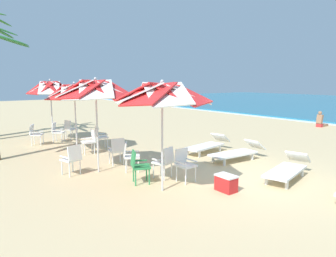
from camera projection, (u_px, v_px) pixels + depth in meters
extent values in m
plane|color=#D3B784|center=(252.00, 180.00, 8.15)|extent=(80.00, 80.00, 0.00)
cylinder|color=silver|center=(162.00, 146.00, 7.21)|extent=(0.05, 0.05, 2.21)
cube|color=red|center=(183.00, 94.00, 6.75)|extent=(1.26, 1.22, 0.52)
cube|color=white|center=(185.00, 93.00, 7.16)|extent=(1.20, 1.31, 0.52)
cube|color=red|center=(174.00, 92.00, 7.49)|extent=(1.22, 1.26, 0.52)
cube|color=white|center=(157.00, 92.00, 7.55)|extent=(1.31, 1.20, 0.52)
cube|color=red|center=(143.00, 93.00, 7.30)|extent=(1.26, 1.22, 0.52)
cube|color=white|center=(138.00, 93.00, 6.89)|extent=(1.20, 1.31, 0.52)
cube|color=red|center=(149.00, 94.00, 6.55)|extent=(1.22, 1.26, 0.52)
cube|color=white|center=(168.00, 94.00, 6.50)|extent=(1.31, 1.20, 0.52)
sphere|color=silver|center=(162.00, 81.00, 6.98)|extent=(0.08, 0.08, 0.08)
cube|color=white|center=(186.00, 166.00, 7.96)|extent=(0.46, 0.46, 0.05)
cube|color=white|center=(181.00, 156.00, 8.08)|extent=(0.11, 0.42, 0.40)
cube|color=white|center=(192.00, 160.00, 8.07)|extent=(0.40, 0.06, 0.03)
cube|color=white|center=(180.00, 163.00, 7.82)|extent=(0.40, 0.06, 0.03)
cylinder|color=white|center=(196.00, 174.00, 7.97)|extent=(0.04, 0.04, 0.41)
cylinder|color=white|center=(186.00, 177.00, 7.75)|extent=(0.04, 0.04, 0.41)
cylinder|color=white|center=(186.00, 171.00, 8.24)|extent=(0.04, 0.04, 0.41)
cylinder|color=white|center=(177.00, 174.00, 8.02)|extent=(0.04, 0.04, 0.41)
cube|color=#2D8C4C|center=(141.00, 167.00, 7.85)|extent=(0.57, 0.57, 0.05)
cube|color=#2D8C4C|center=(133.00, 159.00, 7.77)|extent=(0.42, 0.24, 0.40)
cube|color=#2D8C4C|center=(140.00, 161.00, 8.03)|extent=(0.18, 0.38, 0.03)
cube|color=#2D8C4C|center=(142.00, 165.00, 7.64)|extent=(0.18, 0.38, 0.03)
cylinder|color=#2D8C4C|center=(147.00, 173.00, 8.10)|extent=(0.04, 0.04, 0.41)
cylinder|color=#2D8C4C|center=(149.00, 177.00, 7.77)|extent=(0.04, 0.04, 0.41)
cylinder|color=#2D8C4C|center=(133.00, 174.00, 8.01)|extent=(0.04, 0.04, 0.41)
cylinder|color=#2D8C4C|center=(136.00, 178.00, 7.67)|extent=(0.04, 0.04, 0.41)
cube|color=white|center=(163.00, 162.00, 8.28)|extent=(0.56, 0.56, 0.05)
cube|color=white|center=(169.00, 155.00, 8.13)|extent=(0.23, 0.43, 0.40)
cube|color=white|center=(158.00, 160.00, 8.10)|extent=(0.39, 0.17, 0.03)
cube|color=white|center=(167.00, 157.00, 8.43)|extent=(0.39, 0.17, 0.03)
cylinder|color=white|center=(154.00, 171.00, 8.27)|extent=(0.04, 0.04, 0.41)
cylinder|color=white|center=(161.00, 168.00, 8.56)|extent=(0.04, 0.04, 0.41)
cylinder|color=white|center=(164.00, 173.00, 8.07)|extent=(0.04, 0.04, 0.41)
cylinder|color=white|center=(172.00, 170.00, 8.36)|extent=(0.04, 0.04, 0.41)
cylinder|color=silver|center=(97.00, 134.00, 8.71)|extent=(0.05, 0.05, 2.25)
cube|color=red|center=(111.00, 89.00, 8.25)|extent=(1.23, 1.19, 0.53)
cube|color=white|center=(115.00, 89.00, 8.65)|extent=(1.17, 1.27, 0.53)
cube|color=red|center=(109.00, 89.00, 8.98)|extent=(1.19, 1.23, 0.53)
cube|color=white|center=(95.00, 89.00, 9.03)|extent=(1.27, 1.17, 0.53)
cube|color=red|center=(82.00, 89.00, 8.79)|extent=(1.23, 1.19, 0.53)
cube|color=white|center=(76.00, 89.00, 8.38)|extent=(1.17, 1.27, 0.53)
cube|color=red|center=(81.00, 89.00, 8.06)|extent=(1.19, 1.23, 0.53)
cube|color=white|center=(96.00, 90.00, 8.00)|extent=(1.27, 1.17, 0.53)
sphere|color=silver|center=(95.00, 79.00, 8.47)|extent=(0.08, 0.08, 0.08)
cube|color=white|center=(71.00, 159.00, 8.58)|extent=(0.54, 0.54, 0.05)
cube|color=white|center=(75.00, 153.00, 8.42)|extent=(0.20, 0.43, 0.40)
cube|color=white|center=(64.00, 157.00, 8.40)|extent=(0.39, 0.14, 0.03)
cube|color=white|center=(77.00, 154.00, 8.72)|extent=(0.39, 0.14, 0.03)
cylinder|color=white|center=(62.00, 168.00, 8.58)|extent=(0.04, 0.04, 0.41)
cylinder|color=white|center=(73.00, 165.00, 8.86)|extent=(0.04, 0.04, 0.41)
cylinder|color=white|center=(69.00, 170.00, 8.37)|extent=(0.04, 0.04, 0.41)
cylinder|color=white|center=(80.00, 167.00, 8.65)|extent=(0.04, 0.04, 0.41)
cube|color=white|center=(132.00, 157.00, 8.90)|extent=(0.61, 0.61, 0.05)
cube|color=white|center=(125.00, 149.00, 8.85)|extent=(0.40, 0.31, 0.40)
cube|color=white|center=(133.00, 151.00, 9.08)|extent=(0.25, 0.36, 0.03)
cube|color=white|center=(132.00, 154.00, 8.69)|extent=(0.25, 0.36, 0.03)
cylinder|color=white|center=(139.00, 163.00, 9.13)|extent=(0.04, 0.04, 0.41)
cylinder|color=white|center=(138.00, 166.00, 8.78)|extent=(0.04, 0.04, 0.41)
cylinder|color=white|center=(127.00, 163.00, 9.10)|extent=(0.04, 0.04, 0.41)
cylinder|color=white|center=(126.00, 166.00, 8.75)|extent=(0.04, 0.04, 0.41)
cube|color=white|center=(116.00, 151.00, 9.65)|extent=(0.51, 0.51, 0.05)
cube|color=white|center=(118.00, 145.00, 9.44)|extent=(0.17, 0.43, 0.40)
cube|color=white|center=(110.00, 148.00, 9.54)|extent=(0.40, 0.11, 0.03)
cube|color=white|center=(122.00, 147.00, 9.72)|extent=(0.40, 0.11, 0.03)
cylinder|color=white|center=(110.00, 157.00, 9.76)|extent=(0.04, 0.04, 0.41)
cylinder|color=white|center=(120.00, 156.00, 9.92)|extent=(0.04, 0.04, 0.41)
cylinder|color=white|center=(113.00, 160.00, 9.45)|extent=(0.04, 0.04, 0.41)
cylinder|color=white|center=(124.00, 158.00, 9.61)|extent=(0.04, 0.04, 0.41)
cylinder|color=silver|center=(76.00, 124.00, 11.30)|extent=(0.05, 0.05, 2.05)
cube|color=red|center=(85.00, 92.00, 10.85)|extent=(1.19, 1.14, 0.54)
cube|color=white|center=(89.00, 92.00, 11.24)|extent=(1.14, 1.20, 0.54)
cube|color=red|center=(85.00, 91.00, 11.56)|extent=(1.14, 1.19, 0.54)
cube|color=white|center=(75.00, 91.00, 11.61)|extent=(1.20, 1.14, 0.54)
cube|color=red|center=(64.00, 91.00, 11.37)|extent=(1.19, 1.14, 0.54)
cube|color=white|center=(59.00, 92.00, 10.98)|extent=(1.14, 1.20, 0.54)
cube|color=red|center=(63.00, 92.00, 10.66)|extent=(1.14, 1.19, 0.54)
cube|color=white|center=(74.00, 92.00, 10.61)|extent=(1.20, 1.14, 0.54)
sphere|color=silver|center=(74.00, 83.00, 11.06)|extent=(0.08, 0.08, 0.08)
cube|color=white|center=(88.00, 142.00, 11.03)|extent=(0.50, 0.50, 0.05)
cube|color=white|center=(93.00, 135.00, 11.09)|extent=(0.43, 0.15, 0.40)
cube|color=white|center=(89.00, 140.00, 10.84)|extent=(0.10, 0.40, 0.03)
cube|color=white|center=(87.00, 138.00, 11.19)|extent=(0.10, 0.40, 0.03)
cylinder|color=white|center=(85.00, 150.00, 10.83)|extent=(0.04, 0.04, 0.41)
cylinder|color=white|center=(82.00, 148.00, 11.14)|extent=(0.04, 0.04, 0.41)
cylinder|color=white|center=(94.00, 149.00, 11.00)|extent=(0.04, 0.04, 0.41)
cylinder|color=white|center=(92.00, 147.00, 11.31)|extent=(0.04, 0.04, 0.41)
cube|color=white|center=(102.00, 137.00, 11.94)|extent=(0.51, 0.51, 0.05)
cube|color=white|center=(96.00, 132.00, 11.82)|extent=(0.43, 0.16, 0.40)
cube|color=white|center=(100.00, 134.00, 12.10)|extent=(0.11, 0.40, 0.03)
cube|color=white|center=(103.00, 135.00, 11.75)|extent=(0.11, 0.40, 0.03)
cylinder|color=white|center=(105.00, 142.00, 12.21)|extent=(0.04, 0.04, 0.41)
cylinder|color=white|center=(108.00, 143.00, 11.90)|extent=(0.04, 0.04, 0.41)
cylinder|color=white|center=(96.00, 143.00, 12.05)|extent=(0.04, 0.04, 0.41)
cylinder|color=white|center=(99.00, 144.00, 11.74)|extent=(0.04, 0.04, 0.41)
cylinder|color=silver|center=(52.00, 117.00, 13.31)|extent=(0.05, 0.05, 2.14)
cube|color=red|center=(58.00, 88.00, 12.87)|extent=(1.10, 1.05, 0.55)
cube|color=white|center=(62.00, 88.00, 13.23)|extent=(1.06, 1.08, 0.55)
cube|color=red|center=(60.00, 87.00, 13.53)|extent=(1.05, 1.10, 0.55)
cube|color=white|center=(52.00, 87.00, 13.58)|extent=(1.08, 1.06, 0.55)
cube|color=red|center=(43.00, 87.00, 13.36)|extent=(1.10, 1.05, 0.55)
cube|color=white|center=(38.00, 88.00, 12.99)|extent=(1.06, 1.08, 0.55)
cube|color=red|center=(40.00, 88.00, 12.69)|extent=(1.05, 1.10, 0.55)
cube|color=white|center=(49.00, 88.00, 12.64)|extent=(1.08, 1.06, 0.55)
sphere|color=silver|center=(50.00, 80.00, 13.06)|extent=(0.08, 0.08, 0.08)
cube|color=white|center=(37.00, 135.00, 12.53)|extent=(0.60, 0.60, 0.05)
cube|color=white|center=(32.00, 129.00, 12.47)|extent=(0.41, 0.29, 0.40)
cube|color=white|center=(38.00, 131.00, 12.71)|extent=(0.23, 0.36, 0.03)
cube|color=white|center=(35.00, 133.00, 12.32)|extent=(0.23, 0.36, 0.03)
cylinder|color=white|center=(43.00, 139.00, 12.76)|extent=(0.04, 0.04, 0.41)
cylinder|color=white|center=(41.00, 141.00, 12.42)|extent=(0.04, 0.04, 0.41)
cylinder|color=white|center=(34.00, 139.00, 12.72)|extent=(0.04, 0.04, 0.41)
cylinder|color=white|center=(32.00, 141.00, 12.37)|extent=(0.04, 0.04, 0.41)
cube|color=white|center=(71.00, 129.00, 13.90)|extent=(0.55, 0.55, 0.05)
cube|color=white|center=(67.00, 125.00, 13.71)|extent=(0.43, 0.22, 0.40)
cube|color=white|center=(69.00, 127.00, 14.00)|extent=(0.16, 0.39, 0.03)
cube|color=white|center=(74.00, 127.00, 13.77)|extent=(0.16, 0.39, 0.03)
cylinder|color=white|center=(72.00, 133.00, 14.18)|extent=(0.04, 0.04, 0.41)
cylinder|color=white|center=(77.00, 134.00, 13.98)|extent=(0.04, 0.04, 0.41)
cylinder|color=white|center=(66.00, 134.00, 13.90)|extent=(0.04, 0.04, 0.41)
cylinder|color=white|center=(71.00, 135.00, 13.70)|extent=(0.04, 0.04, 0.41)
cube|color=white|center=(59.00, 132.00, 13.12)|extent=(0.61, 0.61, 0.05)
cube|color=white|center=(54.00, 127.00, 13.07)|extent=(0.40, 0.32, 0.40)
cube|color=white|center=(60.00, 129.00, 13.30)|extent=(0.26, 0.35, 0.03)
cube|color=white|center=(57.00, 130.00, 12.90)|extent=(0.26, 0.35, 0.03)
cylinder|color=white|center=(64.00, 137.00, 13.33)|extent=(0.04, 0.04, 0.41)
cylinder|color=white|center=(62.00, 138.00, 12.99)|extent=(0.04, 0.04, 0.41)
cylinder|color=white|center=(56.00, 137.00, 13.32)|extent=(0.04, 0.04, 0.41)
cylinder|color=white|center=(54.00, 138.00, 12.97)|extent=(0.04, 0.04, 0.41)
cube|color=white|center=(285.00, 171.00, 8.11)|extent=(1.03, 1.80, 0.06)
cube|color=white|center=(298.00, 157.00, 8.89)|extent=(0.71, 0.61, 0.36)
cube|color=white|center=(287.00, 185.00, 7.48)|extent=(0.06, 0.06, 0.22)
cube|color=white|center=(266.00, 180.00, 7.80)|extent=(0.06, 0.06, 0.22)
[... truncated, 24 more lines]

